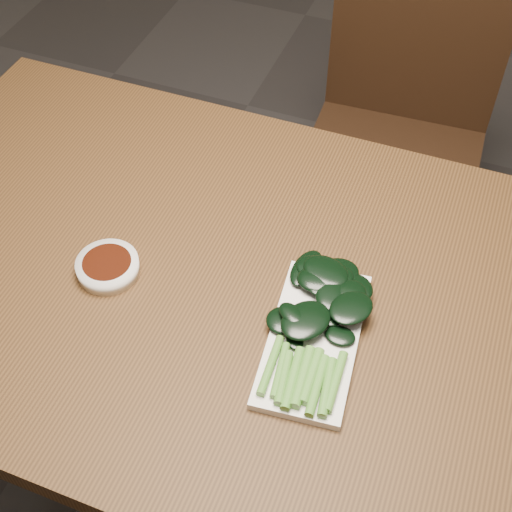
% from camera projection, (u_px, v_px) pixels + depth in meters
% --- Properties ---
extents(ground, '(6.00, 6.00, 0.00)m').
position_uv_depth(ground, '(259.00, 484.00, 1.68)').
color(ground, '#302D2D').
rests_on(ground, ground).
extents(table, '(1.40, 0.80, 0.75)m').
position_uv_depth(table, '(261.00, 314.00, 1.16)').
color(table, '#472C14').
rests_on(table, ground).
extents(chair_far, '(0.44, 0.44, 0.89)m').
position_uv_depth(chair_far, '(398.00, 130.00, 1.77)').
color(chair_far, black).
rests_on(chair_far, ground).
extents(sauce_bowl, '(0.10, 0.10, 0.03)m').
position_uv_depth(sauce_bowl, '(108.00, 267.00, 1.12)').
color(sauce_bowl, white).
rests_on(sauce_bowl, table).
extents(serving_plate, '(0.15, 0.28, 0.01)m').
position_uv_depth(serving_plate, '(314.00, 339.00, 1.04)').
color(serving_plate, white).
rests_on(serving_plate, table).
extents(gai_lan, '(0.16, 0.29, 0.03)m').
position_uv_depth(gai_lan, '(320.00, 309.00, 1.05)').
color(gai_lan, '#589934').
rests_on(gai_lan, serving_plate).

